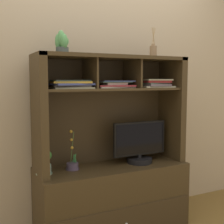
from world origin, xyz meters
name	(u,v)px	position (x,y,z in m)	size (l,w,h in m)	color
back_wall	(99,73)	(0.00, 0.28, 1.40)	(6.00, 0.02, 2.80)	#BCA98B
media_console	(112,179)	(0.00, 0.01, 0.46)	(1.32, 0.54, 1.54)	#3D2F1A
tv_monitor	(140,145)	(0.26, -0.03, 0.75)	(0.52, 0.23, 0.38)	black
potted_orchid	(73,164)	(-0.36, 0.03, 0.63)	(0.11, 0.11, 0.34)	#4E435B
potted_fern	(44,163)	(-0.60, 0.01, 0.67)	(0.13, 0.14, 0.19)	#86A392
magazine_stack_left	(71,84)	(-0.38, -0.03, 1.30)	(0.34, 0.28, 0.07)	gray
magazine_stack_centre	(154,83)	(0.41, -0.03, 1.30)	(0.32, 0.26, 0.08)	beige
magazine_stack_right	(114,85)	(0.02, -0.01, 1.30)	(0.35, 0.27, 0.06)	beige
diffuser_bottle	(153,51)	(0.43, 0.02, 1.60)	(0.07, 0.07, 0.27)	#8E704F
potted_succulent	(62,43)	(-0.43, 0.02, 1.62)	(0.12, 0.12, 0.19)	#44504D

